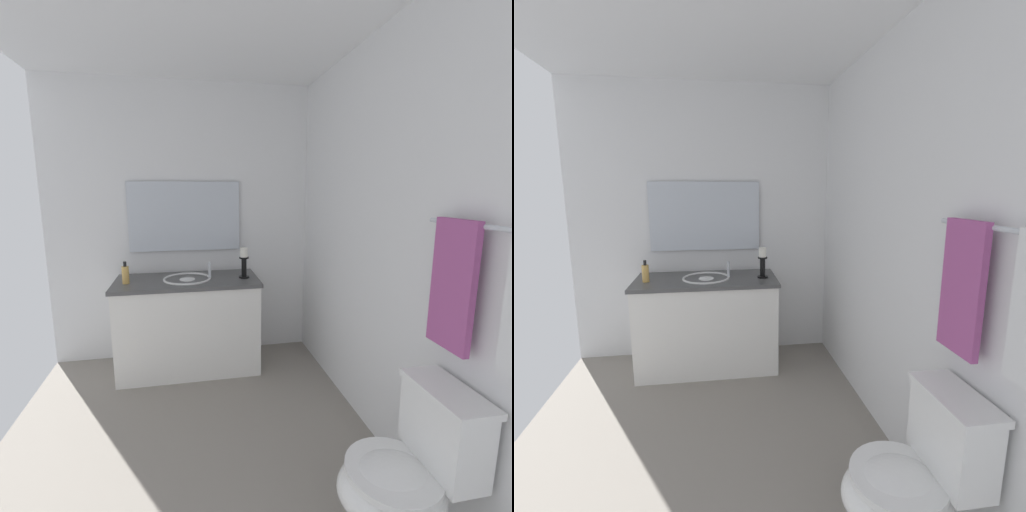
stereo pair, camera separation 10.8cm
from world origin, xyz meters
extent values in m
cube|color=gray|center=(0.00, 0.00, -0.01)|extent=(3.18, 2.33, 0.02)
cube|color=white|center=(0.00, 1.16, 1.23)|extent=(3.18, 0.04, 2.45)
cube|color=white|center=(-1.59, 0.00, 1.23)|extent=(0.04, 2.33, 2.45)
cube|color=white|center=(-1.26, 0.01, 0.38)|extent=(0.55, 1.16, 0.76)
cube|color=#4C4C4C|center=(-1.26, 0.01, 0.78)|extent=(0.58, 1.19, 0.03)
sphere|color=black|center=(-1.36, -0.58, 0.42)|extent=(0.02, 0.02, 0.02)
sphere|color=black|center=(-1.17, -0.58, 0.42)|extent=(0.02, 0.02, 0.02)
ellipsoid|color=white|center=(-1.26, 0.01, 0.74)|extent=(0.38, 0.30, 0.11)
torus|color=white|center=(-1.26, 0.01, 0.80)|extent=(0.40, 0.40, 0.02)
cylinder|color=silver|center=(-1.26, 0.20, 0.86)|extent=(0.02, 0.02, 0.14)
cube|color=silver|center=(-1.54, 0.01, 1.30)|extent=(0.02, 0.97, 0.61)
cylinder|color=black|center=(-1.23, 0.49, 0.80)|extent=(0.09, 0.09, 0.01)
cylinder|color=black|center=(-1.23, 0.49, 0.88)|extent=(0.04, 0.04, 0.17)
cylinder|color=black|center=(-1.23, 0.49, 0.97)|extent=(0.08, 0.08, 0.01)
cylinder|color=white|center=(-1.23, 0.49, 1.01)|extent=(0.06, 0.06, 0.08)
cylinder|color=#E5B259|center=(-1.22, -0.47, 0.86)|extent=(0.06, 0.06, 0.14)
cylinder|color=black|center=(-1.22, -0.47, 0.95)|extent=(0.02, 0.02, 0.04)
ellipsoid|color=white|center=(0.58, 0.81, 0.32)|extent=(0.38, 0.46, 0.24)
cylinder|color=white|center=(0.58, 0.81, 0.40)|extent=(0.39, 0.39, 0.03)
cube|color=white|center=(0.58, 1.03, 0.56)|extent=(0.36, 0.17, 0.32)
cube|color=white|center=(0.58, 1.03, 0.73)|extent=(0.38, 0.19, 0.03)
cylinder|color=silver|center=(0.67, 1.10, 1.41)|extent=(0.75, 0.02, 0.02)
cube|color=#A54C8C|center=(0.48, 1.09, 1.16)|extent=(0.23, 0.03, 0.55)
camera|label=1|loc=(1.74, 0.01, 1.55)|focal=25.34mm
camera|label=2|loc=(1.76, 0.12, 1.55)|focal=25.34mm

